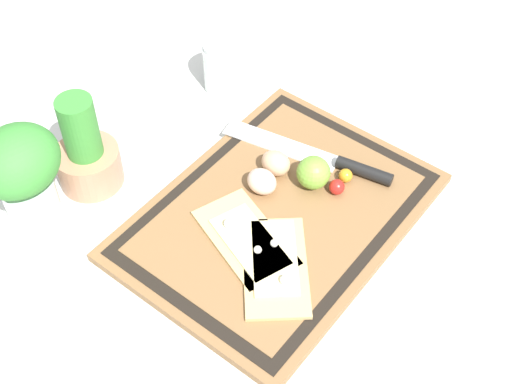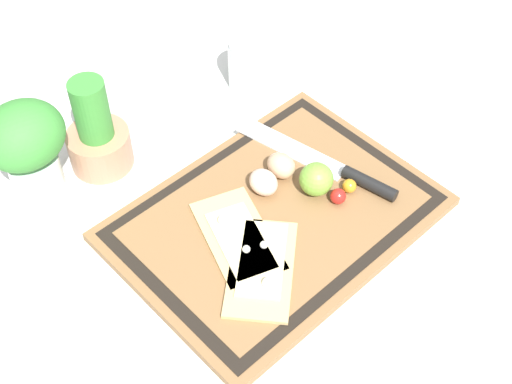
% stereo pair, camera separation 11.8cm
% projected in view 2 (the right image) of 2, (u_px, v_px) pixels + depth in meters
% --- Properties ---
extents(ground_plane, '(6.00, 6.00, 0.00)m').
position_uv_depth(ground_plane, '(275.00, 222.00, 1.18)').
color(ground_plane, silver).
extents(cutting_board, '(0.51, 0.37, 0.02)m').
position_uv_depth(cutting_board, '(275.00, 218.00, 1.18)').
color(cutting_board, brown).
rests_on(cutting_board, ground_plane).
extents(pizza_slice_near, '(0.21, 0.19, 0.02)m').
position_uv_depth(pizza_slice_near, '(262.00, 266.00, 1.09)').
color(pizza_slice_near, tan).
rests_on(pizza_slice_near, cutting_board).
extents(pizza_slice_far, '(0.15, 0.21, 0.02)m').
position_uv_depth(pizza_slice_far, '(238.00, 237.00, 1.13)').
color(pizza_slice_far, tan).
rests_on(pizza_slice_far, cutting_board).
extents(knife, '(0.09, 0.32, 0.02)m').
position_uv_depth(knife, '(341.00, 171.00, 1.22)').
color(knife, silver).
rests_on(knife, cutting_board).
extents(egg_brown, '(0.04, 0.05, 0.04)m').
position_uv_depth(egg_brown, '(281.00, 166.00, 1.21)').
color(egg_brown, tan).
rests_on(egg_brown, cutting_board).
extents(egg_pink, '(0.04, 0.05, 0.04)m').
position_uv_depth(egg_pink, '(264.00, 182.00, 1.19)').
color(egg_pink, beige).
rests_on(egg_pink, cutting_board).
extents(lime, '(0.06, 0.06, 0.06)m').
position_uv_depth(lime, '(316.00, 179.00, 1.18)').
color(lime, '#70A838').
rests_on(lime, cutting_board).
extents(cherry_tomato_red, '(0.03, 0.03, 0.03)m').
position_uv_depth(cherry_tomato_red, '(338.00, 196.00, 1.18)').
color(cherry_tomato_red, red).
rests_on(cherry_tomato_red, cutting_board).
extents(cherry_tomato_yellow, '(0.02, 0.02, 0.02)m').
position_uv_depth(cherry_tomato_yellow, '(349.00, 186.00, 1.19)').
color(cherry_tomato_yellow, orange).
rests_on(cherry_tomato_yellow, cutting_board).
extents(herb_pot, '(0.11, 0.11, 0.18)m').
position_uv_depth(herb_pot, '(98.00, 137.00, 1.23)').
color(herb_pot, '#AD7A5B').
rests_on(herb_pot, ground_plane).
extents(sauce_jar, '(0.08, 0.08, 0.10)m').
position_uv_depth(sauce_jar, '(250.00, 67.00, 1.38)').
color(sauce_jar, silver).
rests_on(sauce_jar, ground_plane).
extents(herb_glass, '(0.13, 0.12, 0.22)m').
position_uv_depth(herb_glass, '(28.00, 151.00, 1.11)').
color(herb_glass, silver).
rests_on(herb_glass, ground_plane).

